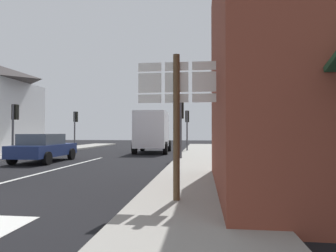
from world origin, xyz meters
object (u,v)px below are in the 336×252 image
object	(u,v)px
delivery_truck	(153,131)
route_sign_post	(177,111)
traffic_light_far_right	(187,121)
traffic_light_near_left	(15,118)
traffic_light_near_right	(181,117)
sedan_far	(44,147)
traffic_light_far_left	(75,122)

from	to	relation	value
delivery_truck	route_sign_post	distance (m)	15.67
delivery_truck	traffic_light_far_right	xyz separation A→B (m)	(2.55, 1.11, 0.75)
delivery_truck	traffic_light_near_left	distance (m)	9.26
delivery_truck	traffic_light_near_right	size ratio (longest dim) A/B	1.58
sedan_far	traffic_light_near_left	world-z (taller)	traffic_light_near_left
traffic_light_near_right	traffic_light_far_right	size ratio (longest dim) A/B	0.99
traffic_light_far_left	delivery_truck	bearing A→B (deg)	-19.00
route_sign_post	traffic_light_far_left	xyz separation A→B (m)	(-10.47, 17.85, 0.48)
route_sign_post	traffic_light_near_left	distance (m)	14.26
traffic_light_near_right	traffic_light_far_right	bearing A→B (deg)	90.00
sedan_far	traffic_light_far_left	bearing A→B (deg)	105.90
traffic_light_far_left	traffic_light_far_right	size ratio (longest dim) A/B	1.03
sedan_far	traffic_light_far_left	distance (m)	10.32
traffic_light_near_right	traffic_light_near_left	world-z (taller)	traffic_light_near_right
delivery_truck	traffic_light_far_left	bearing A→B (deg)	161.00
delivery_truck	traffic_light_near_right	distance (m)	6.10
route_sign_post	traffic_light_far_right	xyz separation A→B (m)	(-0.63, 16.45, 0.40)
sedan_far	delivery_truck	world-z (taller)	delivery_truck
delivery_truck	route_sign_post	world-z (taller)	route_sign_post
sedan_far	route_sign_post	distance (m)	11.20
route_sign_post	traffic_light_near_right	bearing A→B (deg)	93.68
route_sign_post	traffic_light_near_left	bearing A→B (deg)	137.24
route_sign_post	traffic_light_far_left	distance (m)	20.70
delivery_truck	traffic_light_near_left	bearing A→B (deg)	-142.17
traffic_light_far_left	traffic_light_far_right	distance (m)	9.93
traffic_light_far_left	traffic_light_near_right	xyz separation A→B (m)	(9.84, -8.01, -0.10)
sedan_far	route_sign_post	size ratio (longest dim) A/B	1.33
sedan_far	traffic_light_far_left	world-z (taller)	traffic_light_far_left
delivery_truck	traffic_light_far_left	distance (m)	7.75
delivery_truck	traffic_light_near_right	bearing A→B (deg)	-65.14
route_sign_post	traffic_light_far_right	distance (m)	16.47
traffic_light_near_right	traffic_light_near_left	bearing A→B (deg)	-179.07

